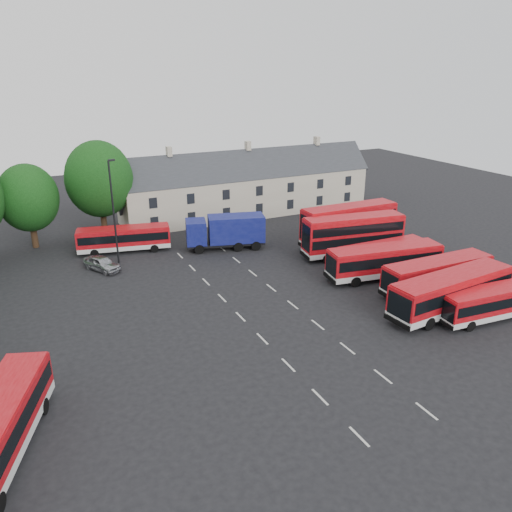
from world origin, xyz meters
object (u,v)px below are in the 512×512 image
object	(u,v)px
box_truck	(226,231)
bus_dd_south	(353,233)
bus_row_a	(494,300)
lamppost	(114,210)
silver_car	(102,263)

from	to	relation	value
box_truck	bus_dd_south	bearing A→B (deg)	-19.88
bus_row_a	bus_dd_south	size ratio (longest dim) A/B	0.88
bus_dd_south	lamppost	size ratio (longest dim) A/B	1.04
bus_row_a	box_truck	size ratio (longest dim) A/B	1.08
bus_dd_south	silver_car	distance (m)	26.56
silver_car	bus_dd_south	bearing A→B (deg)	-46.63
bus_row_a	lamppost	size ratio (longest dim) A/B	0.91
bus_dd_south	lamppost	bearing A→B (deg)	167.64
bus_row_a	box_truck	bearing A→B (deg)	122.02
bus_dd_south	silver_car	bearing A→B (deg)	171.94
bus_row_a	lamppost	xyz separation A→B (m)	(-24.81, 26.22, 4.17)
lamppost	box_truck	bearing A→B (deg)	-4.46
bus_dd_south	box_truck	distance (m)	14.05
silver_car	lamppost	distance (m)	5.61
box_truck	bus_row_a	bearing A→B (deg)	-47.04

